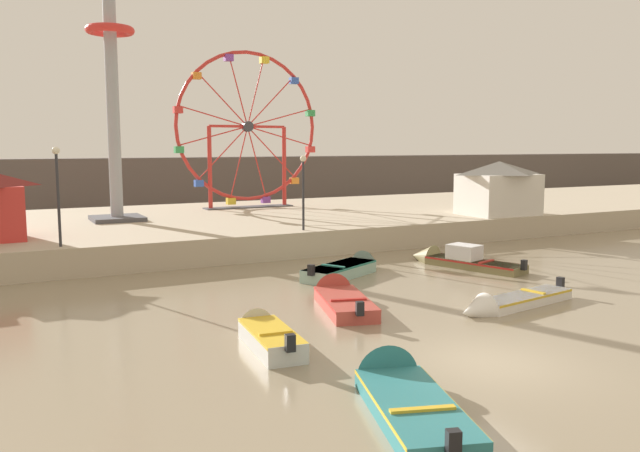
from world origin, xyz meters
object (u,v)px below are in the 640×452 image
motorboat_pale_grey (265,333)px  motorboat_olive_wood (454,259)px  promenade_lamp_far (57,182)px  promenade_lamp_near (303,181)px  motorboat_white_red_stripe (506,303)px  motorboat_faded_red (339,297)px  motorboat_teal_painted (399,390)px  drop_tower_steel_tower (112,82)px  motorboat_seafoam (350,268)px  carnival_booth_white_ticket (499,187)px  ferris_wheel_red_frame (248,130)px

motorboat_pale_grey → motorboat_olive_wood: bearing=-54.4°
motorboat_olive_wood → promenade_lamp_far: promenade_lamp_far is taller
motorboat_olive_wood → promenade_lamp_near: bearing=22.9°
motorboat_white_red_stripe → motorboat_faded_red: (-4.76, 3.23, 0.05)m
motorboat_teal_painted → motorboat_pale_grey: motorboat_teal_painted is taller
motorboat_pale_grey → drop_tower_steel_tower: drop_tower_steel_tower is taller
motorboat_seafoam → promenade_lamp_near: promenade_lamp_near is taller
promenade_lamp_far → motorboat_white_red_stripe: bearing=-44.8°
drop_tower_steel_tower → carnival_booth_white_ticket: 23.55m
motorboat_white_red_stripe → ferris_wheel_red_frame: size_ratio=0.53×
motorboat_white_red_stripe → promenade_lamp_far: promenade_lamp_far is taller
motorboat_white_red_stripe → ferris_wheel_red_frame: (0.39, 25.32, 6.39)m
motorboat_faded_red → promenade_lamp_near: promenade_lamp_near is taller
promenade_lamp_far → drop_tower_steel_tower: bearing=66.0°
motorboat_white_red_stripe → drop_tower_steel_tower: bearing=-77.0°
motorboat_white_red_stripe → promenade_lamp_near: size_ratio=1.48×
motorboat_faded_red → carnival_booth_white_ticket: bearing=-41.6°
ferris_wheel_red_frame → motorboat_seafoam: bearing=-96.9°
drop_tower_steel_tower → motorboat_olive_wood: bearing=-48.9°
ferris_wheel_red_frame → promenade_lamp_far: size_ratio=2.51×
carnival_booth_white_ticket → promenade_lamp_far: bearing=-176.2°
motorboat_seafoam → motorboat_teal_painted: bearing=-143.1°
motorboat_pale_grey → drop_tower_steel_tower: (-0.20, 21.41, 8.72)m
motorboat_white_red_stripe → motorboat_pale_grey: size_ratio=1.36×
motorboat_white_red_stripe → carnival_booth_white_ticket: size_ratio=1.16×
motorboat_olive_wood → drop_tower_steel_tower: bearing=23.2°
carnival_booth_white_ticket → promenade_lamp_far: 25.41m
motorboat_teal_painted → promenade_lamp_far: size_ratio=1.27×
motorboat_pale_grey → promenade_lamp_near: (7.39, 12.76, 3.46)m
motorboat_pale_grey → promenade_lamp_far: bearing=24.0°
carnival_booth_white_ticket → promenade_lamp_near: bearing=-174.4°
motorboat_seafoam → promenade_lamp_near: 6.33m
motorboat_teal_painted → ferris_wheel_red_frame: 31.99m
motorboat_seafoam → ferris_wheel_red_frame: (2.15, 17.69, 6.30)m
drop_tower_steel_tower → carnival_booth_white_ticket: (21.47, -7.56, -6.03)m
promenade_lamp_far → motorboat_faded_red: bearing=-49.6°
motorboat_faded_red → promenade_lamp_near: size_ratio=1.33×
motorboat_olive_wood → drop_tower_steel_tower: drop_tower_steel_tower is taller
motorboat_white_red_stripe → promenade_lamp_far: 18.61m
motorboat_olive_wood → promenade_lamp_far: (-16.47, 5.68, 3.73)m
promenade_lamp_near → promenade_lamp_far: size_ratio=0.89×
motorboat_seafoam → drop_tower_steel_tower: 17.98m
motorboat_teal_painted → drop_tower_steel_tower: bearing=20.3°
motorboat_teal_painted → motorboat_white_red_stripe: bearing=-40.1°
motorboat_seafoam → promenade_lamp_far: (-11.17, 5.20, 3.73)m
motorboat_pale_grey → carnival_booth_white_ticket: 25.52m
motorboat_faded_red → promenade_lamp_near: 10.82m
promenade_lamp_far → motorboat_seafoam: bearing=-25.0°
motorboat_faded_red → motorboat_pale_grey: motorboat_faded_red is taller
ferris_wheel_red_frame → motorboat_teal_painted: bearing=-105.1°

